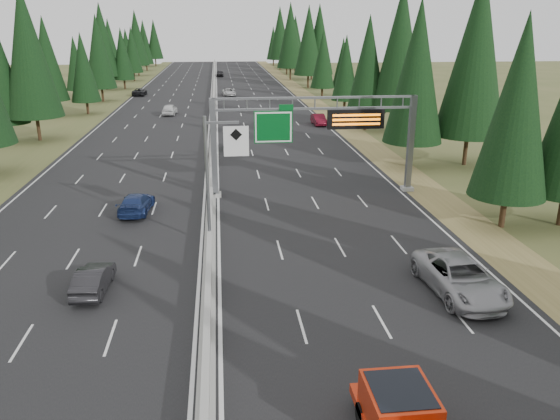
% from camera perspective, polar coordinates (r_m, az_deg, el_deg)
% --- Properties ---
extents(road, '(32.00, 260.00, 0.08)m').
position_cam_1_polar(road, '(88.09, -6.96, 10.05)').
color(road, black).
rests_on(road, ground).
extents(shoulder_right, '(3.60, 260.00, 0.06)m').
position_cam_1_polar(shoulder_right, '(89.71, 4.66, 10.28)').
color(shoulder_right, olive).
rests_on(shoulder_right, ground).
extents(shoulder_left, '(3.60, 260.00, 0.06)m').
position_cam_1_polar(shoulder_left, '(90.04, -18.51, 9.42)').
color(shoulder_left, '#465126').
rests_on(shoulder_left, ground).
extents(median_barrier, '(0.70, 260.00, 0.85)m').
position_cam_1_polar(median_barrier, '(88.04, -6.97, 10.29)').
color(median_barrier, gray).
rests_on(median_barrier, road).
extents(sign_gantry, '(16.75, 0.98, 7.80)m').
position_cam_1_polar(sign_gantry, '(43.48, 4.48, 8.30)').
color(sign_gantry, slate).
rests_on(sign_gantry, road).
extents(hov_sign_pole, '(2.80, 0.50, 8.00)m').
position_cam_1_polar(hov_sign_pole, '(33.16, -6.63, 3.99)').
color(hov_sign_pole, slate).
rests_on(hov_sign_pole, road).
extents(tree_row_right, '(12.28, 239.45, 18.90)m').
position_cam_1_polar(tree_row_right, '(73.40, 10.84, 15.69)').
color(tree_row_right, black).
rests_on(tree_row_right, ground).
extents(tree_row_left, '(11.18, 238.65, 18.15)m').
position_cam_1_polar(tree_row_left, '(85.33, -22.61, 14.39)').
color(tree_row_left, black).
rests_on(tree_row_left, ground).
extents(silver_minivan, '(3.36, 6.61, 1.79)m').
position_cam_1_polar(silver_minivan, '(29.34, 18.27, -6.67)').
color(silver_minivan, '#9B9B9F').
rests_on(silver_minivan, road).
extents(car_ahead_green, '(1.91, 4.13, 1.37)m').
position_cam_1_polar(car_ahead_green, '(60.38, -5.06, 6.86)').
color(car_ahead_green, '#14582A').
rests_on(car_ahead_green, road).
extents(car_ahead_dkred, '(1.67, 4.48, 1.46)m').
position_cam_1_polar(car_ahead_dkred, '(76.29, 4.07, 9.40)').
color(car_ahead_dkred, maroon).
rests_on(car_ahead_dkred, road).
extents(car_ahead_dkgrey, '(2.35, 4.81, 1.35)m').
position_cam_1_polar(car_ahead_dkgrey, '(74.34, -0.83, 9.16)').
color(car_ahead_dkgrey, black).
rests_on(car_ahead_dkgrey, road).
extents(car_ahead_white, '(2.64, 5.03, 1.35)m').
position_cam_1_polar(car_ahead_white, '(109.63, -5.38, 12.16)').
color(car_ahead_white, silver).
rests_on(car_ahead_white, road).
extents(car_ahead_far, '(2.00, 4.74, 1.60)m').
position_cam_1_polar(car_ahead_far, '(152.55, -6.30, 14.00)').
color(car_ahead_far, black).
rests_on(car_ahead_far, road).
extents(car_onc_near, '(1.61, 4.13, 1.34)m').
position_cam_1_polar(car_onc_near, '(29.77, -18.92, -6.83)').
color(car_onc_near, black).
rests_on(car_onc_near, road).
extents(car_onc_blue, '(2.38, 5.03, 1.42)m').
position_cam_1_polar(car_onc_blue, '(41.19, -14.79, 0.71)').
color(car_onc_blue, navy).
rests_on(car_onc_blue, road).
extents(car_onc_white, '(2.30, 4.96, 1.64)m').
position_cam_1_polar(car_onc_white, '(86.84, -11.46, 10.28)').
color(car_onc_white, silver).
rests_on(car_onc_white, road).
extents(car_onc_far, '(2.54, 5.21, 1.43)m').
position_cam_1_polar(car_onc_far, '(112.89, -14.47, 11.88)').
color(car_onc_far, black).
rests_on(car_onc_far, road).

